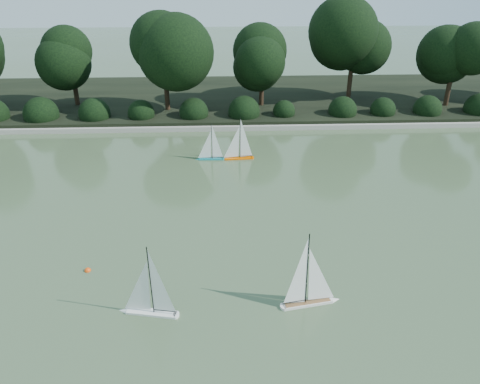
# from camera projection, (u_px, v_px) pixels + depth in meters

# --- Properties ---
(ground) EXTENTS (80.00, 80.00, 0.00)m
(ground) POSITION_uv_depth(u_px,v_px,m) (260.00, 264.00, 10.26)
(ground) COLOR #3A4A2C
(ground) RESTS_ON ground
(pond_coping) EXTENTS (40.00, 0.35, 0.18)m
(pond_coping) POSITION_uv_depth(u_px,v_px,m) (241.00, 127.00, 18.26)
(pond_coping) COLOR gray
(pond_coping) RESTS_ON ground
(far_bank) EXTENTS (40.00, 8.00, 0.30)m
(far_bank) POSITION_uv_depth(u_px,v_px,m) (237.00, 99.00, 21.81)
(far_bank) COLOR black
(far_bank) RESTS_ON ground
(tree_line) EXTENTS (26.31, 3.93, 4.39)m
(tree_line) POSITION_uv_depth(u_px,v_px,m) (268.00, 49.00, 19.35)
(tree_line) COLOR black
(tree_line) RESTS_ON ground
(shrub_hedge) EXTENTS (29.10, 1.10, 1.10)m
(shrub_hedge) POSITION_uv_depth(u_px,v_px,m) (240.00, 112.00, 18.91)
(shrub_hedge) COLOR black
(shrub_hedge) RESTS_ON ground
(sailboat_white_a) EXTENTS (1.19, 0.40, 1.62)m
(sailboat_white_a) POSITION_uv_depth(u_px,v_px,m) (146.00, 302.00, 8.72)
(sailboat_white_a) COLOR white
(sailboat_white_a) RESTS_ON ground
(sailboat_white_b) EXTENTS (1.23, 0.41, 1.67)m
(sailboat_white_b) POSITION_uv_depth(u_px,v_px,m) (313.00, 293.00, 8.97)
(sailboat_white_b) COLOR silver
(sailboat_white_b) RESTS_ON ground
(sailboat_orange) EXTENTS (1.14, 0.25, 1.55)m
(sailboat_orange) POSITION_uv_depth(u_px,v_px,m) (236.00, 152.00, 15.52)
(sailboat_orange) COLOR #F75D00
(sailboat_orange) RESTS_ON ground
(sailboat_teal) EXTENTS (0.98, 0.18, 1.34)m
(sailboat_teal) POSITION_uv_depth(u_px,v_px,m) (209.00, 154.00, 15.49)
(sailboat_teal) COLOR #137980
(sailboat_teal) RESTS_ON ground
(race_buoy) EXTENTS (0.14, 0.14, 0.14)m
(race_buoy) POSITION_uv_depth(u_px,v_px,m) (88.00, 271.00, 10.03)
(race_buoy) COLOR #F64B0C
(race_buoy) RESTS_ON ground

